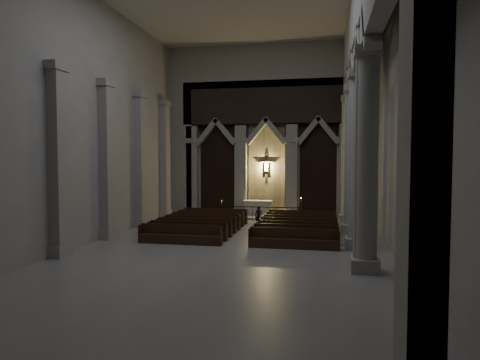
{
  "coord_description": "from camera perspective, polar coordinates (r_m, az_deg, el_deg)",
  "views": [
    {
      "loc": [
        4.04,
        -18.36,
        4.12
      ],
      "look_at": [
        -0.19,
        3.0,
        2.98
      ],
      "focal_mm": 32.0,
      "sensor_mm": 36.0,
      "label": 1
    }
  ],
  "objects": [
    {
      "name": "left_pilasters",
      "position": [
        24.37,
        -15.09,
        2.39
      ],
      "size": [
        0.6,
        13.0,
        8.03
      ],
      "color": "#9D9B93",
      "rests_on": "ground"
    },
    {
      "name": "right_arcade",
      "position": [
        20.08,
        15.61,
        13.52
      ],
      "size": [
        1.0,
        24.0,
        12.0
      ],
      "color": "#9D9B93",
      "rests_on": "ground"
    },
    {
      "name": "altar_rail",
      "position": [
        27.55,
        2.68,
        -4.21
      ],
      "size": [
        5.12,
        0.09,
        1.01
      ],
      "color": "black",
      "rests_on": "ground"
    },
    {
      "name": "altar",
      "position": [
        29.77,
        2.39,
        -3.69
      ],
      "size": [
        1.98,
        0.79,
        1.0
      ],
      "color": "#B8B1A2",
      "rests_on": "sanctuary_step"
    },
    {
      "name": "sanctuary_wall",
      "position": [
        30.27,
        3.52,
        7.72
      ],
      "size": [
        14.0,
        0.77,
        12.0
      ],
      "color": "#9D9B93",
      "rests_on": "ground"
    },
    {
      "name": "pews",
      "position": [
        23.3,
        1.06,
        -6.45
      ],
      "size": [
        9.5,
        7.08,
        0.92
      ],
      "color": "black",
      "rests_on": "ground"
    },
    {
      "name": "room",
      "position": [
        19.11,
        -1.23,
        13.48
      ],
      "size": [
        24.0,
        24.1,
        12.0
      ],
      "color": "gray",
      "rests_on": "ground"
    },
    {
      "name": "candle_stand_right",
      "position": [
        28.36,
        8.13,
        -4.55
      ],
      "size": [
        0.26,
        0.26,
        1.52
      ],
      "color": "olive",
      "rests_on": "ground"
    },
    {
      "name": "candle_stand_left",
      "position": [
        28.85,
        -2.45,
        -4.54
      ],
      "size": [
        0.21,
        0.21,
        1.25
      ],
      "color": "olive",
      "rests_on": "ground"
    },
    {
      "name": "sanctuary_step",
      "position": [
        29.52,
        3.23,
        -4.89
      ],
      "size": [
        8.5,
        2.6,
        0.15
      ],
      "primitive_type": "cube",
      "color": "#9D9B93",
      "rests_on": "ground"
    },
    {
      "name": "worshipper",
      "position": [
        25.83,
        2.47,
        -4.8
      ],
      "size": [
        0.5,
        0.38,
        1.24
      ],
      "primitive_type": "imported",
      "rotation": [
        0.0,
        0.0,
        -0.2
      ],
      "color": "black",
      "rests_on": "ground"
    }
  ]
}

